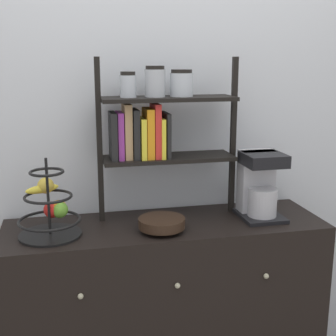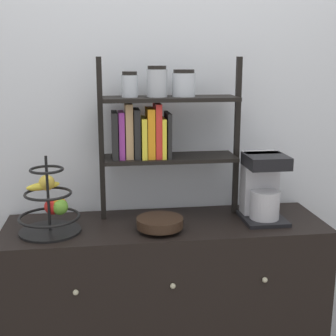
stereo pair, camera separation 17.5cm
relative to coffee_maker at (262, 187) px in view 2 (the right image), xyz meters
The scene contains 6 objects.
wall_back 0.58m from the coffee_maker, 149.62° to the left, with size 7.00×0.05×2.60m, color silver.
sideboard 0.76m from the coffee_maker, behind, with size 1.47×0.47×0.90m.
coffee_maker is the anchor object (origin of this frame).
fruit_stand 0.97m from the coffee_maker, behind, with size 0.27×0.27×0.34m.
wooden_bowl 0.52m from the coffee_maker, 169.30° to the right, with size 0.21×0.21×0.06m.
shelf_hutch 0.58m from the coffee_maker, 167.85° to the left, with size 0.66×0.20×0.75m.
Camera 2 is at (-0.27, -1.80, 1.64)m, focal length 50.00 mm.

